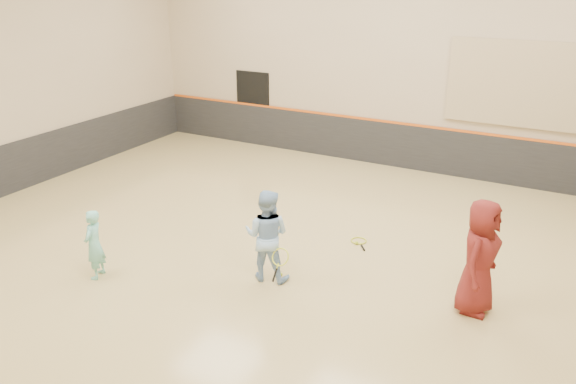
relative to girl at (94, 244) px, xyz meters
The scene contains 14 objects.
room 3.46m from the girl, 38.37° to the left, with size 15.04×12.04×6.22m.
wainscot_back 8.55m from the girl, 71.55° to the left, with size 14.90×0.04×1.20m, color #232326.
wainscot_left 5.22m from the girl, 155.78° to the left, with size 0.04×11.90×1.20m, color #232326.
accent_stripe 8.56m from the girl, 71.53° to the left, with size 14.90×0.03×0.06m, color #D85914.
acoustic_panel 9.97m from the girl, 55.77° to the left, with size 3.20×0.08×2.00m, color tan.
doorway 8.33m from the girl, 102.45° to the left, with size 1.10×0.05×2.20m, color black.
girl is the anchor object (origin of this frame).
instructor 2.97m from the girl, 27.58° to the left, with size 0.79×0.62×1.63m, color #9AC3EF.
young_man 6.32m from the girl, 19.03° to the left, with size 0.91×0.59×1.86m, color maroon.
held_racket 3.21m from the girl, 21.53° to the left, with size 0.43×0.43×0.59m, color yellow, non-canonical shape.
spare_racket 4.94m from the girl, 44.37° to the left, with size 0.71×0.71×0.04m, color #C5D12E, non-canonical shape.
ball_under_racket 3.24m from the girl, 28.47° to the left, with size 0.07×0.07×0.07m, color #B6C62E.
ball_in_hand 6.43m from the girl, 17.27° to the left, with size 0.07×0.07×0.07m, color #CDEA36.
ball_beside_spare 4.85m from the girl, 42.96° to the left, with size 0.07×0.07×0.07m, color #B5C62E.
Camera 1 is at (4.27, -8.11, 5.01)m, focal length 35.00 mm.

